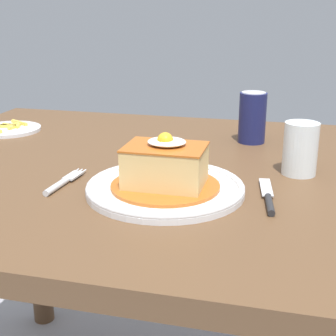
{
  "coord_description": "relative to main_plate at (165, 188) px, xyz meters",
  "views": [
    {
      "loc": [
        0.17,
        -0.95,
        1.07
      ],
      "look_at": [
        -0.03,
        -0.13,
        0.79
      ],
      "focal_mm": 52.42,
      "sensor_mm": 36.0,
      "label": 1
    }
  ],
  "objects": [
    {
      "name": "drinking_glass",
      "position": [
        0.23,
        0.16,
        0.04
      ],
      "size": [
        0.07,
        0.07,
        0.1
      ],
      "color": "#3F2314",
      "rests_on": "dining_table"
    },
    {
      "name": "fork",
      "position": [
        -0.2,
        -0.01,
        -0.0
      ],
      "size": [
        0.02,
        0.14,
        0.01
      ],
      "color": "silver",
      "rests_on": "dining_table"
    },
    {
      "name": "soda_can",
      "position": [
        0.12,
        0.39,
        0.05
      ],
      "size": [
        0.07,
        0.07,
        0.12
      ],
      "color": "#191E51",
      "rests_on": "dining_table"
    },
    {
      "name": "side_plate_fries",
      "position": [
        -0.52,
        0.34,
        -0.0
      ],
      "size": [
        0.17,
        0.17,
        0.02
      ],
      "color": "white",
      "rests_on": "dining_table"
    },
    {
      "name": "dining_table",
      "position": [
        0.03,
        0.15,
        -0.11
      ],
      "size": [
        1.41,
        0.95,
        0.75
      ],
      "color": "brown",
      "rests_on": "ground_plane"
    },
    {
      "name": "sandwich_meal",
      "position": [
        0.0,
        0.0,
        0.04
      ],
      "size": [
        0.2,
        0.2,
        0.1
      ],
      "color": "#B75B1E",
      "rests_on": "main_plate"
    },
    {
      "name": "main_plate",
      "position": [
        0.0,
        0.0,
        0.0
      ],
      "size": [
        0.29,
        0.29,
        0.02
      ],
      "color": "white",
      "rests_on": "dining_table"
    },
    {
      "name": "knife",
      "position": [
        0.18,
        -0.0,
        -0.0
      ],
      "size": [
        0.04,
        0.17,
        0.01
      ],
      "color": "#262628",
      "rests_on": "dining_table"
    }
  ]
}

